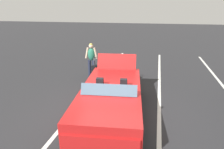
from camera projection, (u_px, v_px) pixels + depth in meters
The scene contains 9 objects.
ground_plane at pixel (111, 115), 6.18m from camera, with size 80.00×80.00×0.00m, color #28282B.
lot_line_near at pixel (75, 111), 6.43m from camera, with size 18.00×0.12×0.01m, color silver.
lot_line_mid at pixel (159, 121), 5.86m from camera, with size 18.00×0.12×0.01m, color silver.
convertible_car at pixel (110, 101), 5.80m from camera, with size 4.33×2.23×1.52m.
suitcase_large_black at pixel (98, 73), 9.02m from camera, with size 0.55×0.53×1.12m.
suitcase_medium_bright at pixel (129, 74), 9.04m from camera, with size 0.47×0.43×0.82m.
suitcase_small_carryon at pixel (129, 70), 9.94m from camera, with size 0.38×0.28×0.50m.
duffel_bag at pixel (114, 74), 9.63m from camera, with size 0.51×0.70×0.34m.
traveler_person at pixel (91, 58), 9.40m from camera, with size 0.27×0.61×1.65m.
Camera 1 is at (5.29, 1.25, 3.21)m, focal length 31.43 mm.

